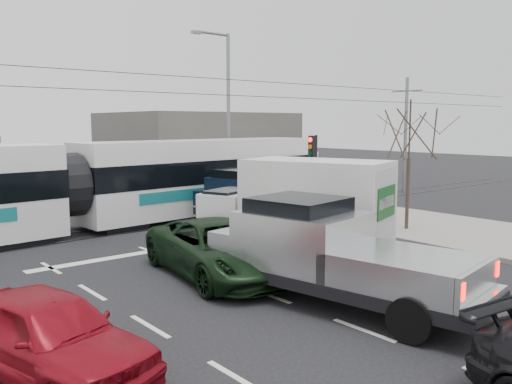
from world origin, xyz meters
TOP-DOWN VIEW (x-y plane):
  - ground at (0.00, 0.00)m, footprint 120.00×120.00m
  - sidewalk_right at (9.00, 0.00)m, footprint 6.00×60.00m
  - rails at (0.00, 10.00)m, footprint 60.00×1.60m
  - building_right at (12.00, 24.00)m, footprint 12.00×10.00m
  - bare_tree at (7.60, 2.50)m, footprint 2.40×2.40m
  - traffic_signal at (6.47, 6.50)m, footprint 0.44×0.44m
  - street_lamp_near at (7.31, 14.00)m, footprint 2.38×0.25m
  - catenary at (0.00, 10.00)m, footprint 60.00×0.20m
  - tram at (-2.84, 10.46)m, footprint 25.56×4.64m
  - silver_pickup at (-0.92, -1.26)m, footprint 3.44×7.01m
  - box_truck at (1.31, 2.00)m, footprint 4.13×6.66m
  - navy_pickup at (3.47, 6.86)m, footprint 3.26×5.97m
  - green_car at (-1.65, 2.16)m, footprint 3.39×5.90m
  - red_car at (-7.39, -0.94)m, footprint 2.80×4.63m

SIDE VIEW (x-z plane):
  - ground at x=0.00m, z-range 0.00..0.00m
  - rails at x=0.00m, z-range 0.00..0.03m
  - sidewalk_right at x=9.00m, z-range 0.00..0.15m
  - red_car at x=-7.39m, z-range 0.00..1.47m
  - green_car at x=-1.65m, z-range 0.00..1.55m
  - navy_pickup at x=3.47m, z-range -0.02..2.37m
  - silver_pickup at x=-0.92m, z-range -0.01..2.43m
  - box_truck at x=1.31m, z-range -0.02..3.13m
  - tram at x=-2.84m, z-range -0.75..4.44m
  - building_right at x=12.00m, z-range 0.00..5.00m
  - traffic_signal at x=6.47m, z-range 0.94..4.54m
  - bare_tree at x=7.60m, z-range 1.29..6.29m
  - catenary at x=0.00m, z-range 0.38..7.38m
  - street_lamp_near at x=7.31m, z-range 0.61..9.61m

